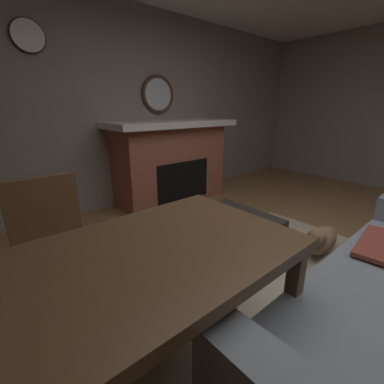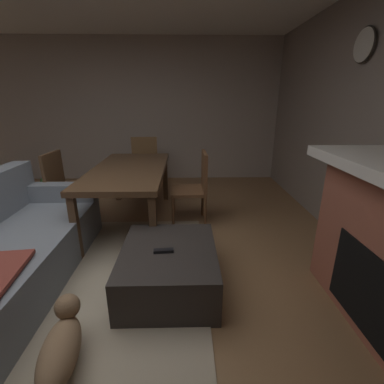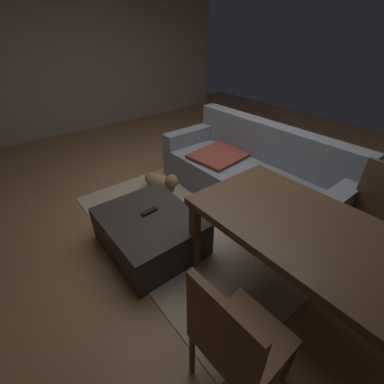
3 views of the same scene
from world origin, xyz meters
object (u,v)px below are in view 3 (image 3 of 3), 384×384
object	(u,v)px
dining_table	(326,246)
small_dog	(161,182)
dining_chair_south	(234,339)
dining_chair_north	(373,214)
ottoman_coffee_table	(150,232)
couch	(251,175)
tv_remote	(149,211)

from	to	relation	value
dining_table	small_dog	bearing A→B (deg)	178.98
dining_table	dining_chair_south	distance (m)	0.85
dining_chair_north	ottoman_coffee_table	bearing A→B (deg)	-133.53
couch	dining_chair_north	xyz separation A→B (m)	(1.33, -0.04, 0.22)
dining_chair_north	small_dog	bearing A→B (deg)	-158.78
dining_chair_south	small_dog	world-z (taller)	dining_chair_south
couch	ottoman_coffee_table	distance (m)	1.44
dining_chair_north	dining_chair_south	distance (m)	1.67
dining_table	dining_chair_north	size ratio (longest dim) A/B	1.99
tv_remote	dining_table	xyz separation A→B (m)	(1.37, 0.52, 0.28)
dining_chair_north	small_dog	distance (m)	2.23
ottoman_coffee_table	tv_remote	size ratio (longest dim) A/B	5.82
ottoman_coffee_table	dining_chair_south	bearing A→B (deg)	-11.76
couch	dining_chair_north	distance (m)	1.35
dining_table	small_dog	size ratio (longest dim) A/B	3.13
small_dog	dining_chair_north	bearing A→B (deg)	21.22
dining_table	tv_remote	bearing A→B (deg)	-159.09
dining_chair_south	small_dog	bearing A→B (deg)	157.00
tv_remote	dining_table	bearing A→B (deg)	16.71
ottoman_coffee_table	dining_table	bearing A→B (deg)	22.98
couch	small_dog	size ratio (longest dim) A/B	3.85
tv_remote	dining_chair_north	distance (m)	1.93
couch	ottoman_coffee_table	world-z (taller)	couch
dining_table	dining_chair_north	xyz separation A→B (m)	(0.01, 0.83, -0.14)
couch	dining_table	size ratio (longest dim) A/B	1.23
dining_chair_south	couch	bearing A→B (deg)	127.82
couch	small_dog	xyz separation A→B (m)	(-0.73, -0.84, -0.13)
couch	small_dog	bearing A→B (deg)	-131.01
dining_table	small_dog	xyz separation A→B (m)	(-2.05, 0.04, -0.49)
tv_remote	dining_chair_south	size ratio (longest dim) A/B	0.17
tv_remote	dining_table	world-z (taller)	dining_table
tv_remote	dining_chair_north	xyz separation A→B (m)	(1.37, 1.36, 0.14)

